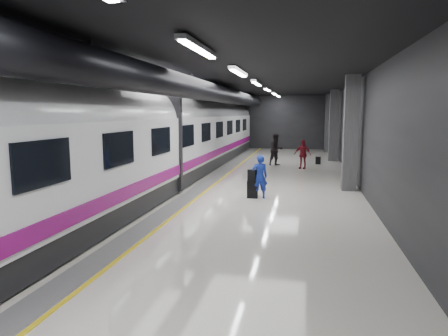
# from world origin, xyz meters

# --- Properties ---
(ground) EXTENTS (40.00, 40.00, 0.00)m
(ground) POSITION_xyz_m (0.00, 0.00, 0.00)
(ground) COLOR silver
(ground) RESTS_ON ground
(platform_hall) EXTENTS (10.02, 40.02, 4.51)m
(platform_hall) POSITION_xyz_m (-0.29, 0.96, 3.54)
(platform_hall) COLOR black
(platform_hall) RESTS_ON ground
(train) EXTENTS (3.05, 38.00, 4.05)m
(train) POSITION_xyz_m (-3.25, -0.00, 2.07)
(train) COLOR black
(train) RESTS_ON ground
(traveler_main) EXTENTS (0.66, 0.53, 1.57)m
(traveler_main) POSITION_xyz_m (1.25, -0.24, 0.78)
(traveler_main) COLOR #1621AA
(traveler_main) RESTS_ON ground
(suitcase_main) EXTENTS (0.40, 0.27, 0.63)m
(suitcase_main) POSITION_xyz_m (1.00, -0.25, 0.31)
(suitcase_main) COLOR black
(suitcase_main) RESTS_ON ground
(shoulder_bag) EXTENTS (0.32, 0.20, 0.40)m
(shoulder_bag) POSITION_xyz_m (0.97, -0.25, 0.83)
(shoulder_bag) COLOR black
(shoulder_bag) RESTS_ON suitcase_main
(traveler_far_a) EXTENTS (1.14, 1.10, 1.85)m
(traveler_far_a) POSITION_xyz_m (1.18, 8.95, 0.92)
(traveler_far_a) COLOR black
(traveler_far_a) RESTS_ON ground
(traveler_far_b) EXTENTS (1.01, 0.67, 1.59)m
(traveler_far_b) POSITION_xyz_m (2.69, 7.90, 0.80)
(traveler_far_b) COLOR maroon
(traveler_far_b) RESTS_ON ground
(suitcase_far) EXTENTS (0.30, 0.20, 0.44)m
(suitcase_far) POSITION_xyz_m (3.59, 10.05, 0.22)
(suitcase_far) COLOR black
(suitcase_far) RESTS_ON ground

